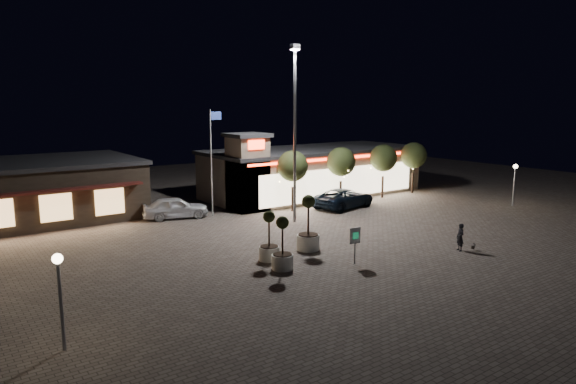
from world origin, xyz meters
TOP-DOWN VIEW (x-y plane):
  - ground at (0.00, 0.00)m, footprint 90.00×90.00m
  - retail_building at (9.51, 15.82)m, footprint 20.40×8.40m
  - restaurant_building at (-14.00, 19.97)m, footprint 16.40×11.00m
  - floodlight_pole at (2.00, 8.00)m, footprint 0.60×0.40m
  - flagpole at (-1.90, 13.00)m, footprint 0.95×0.10m
  - lamp_post_east at (20.00, 2.00)m, footprint 0.36×0.36m
  - lamp_post_south at (-16.00, -3.00)m, footprint 0.36×0.36m
  - string_tree_a at (4.00, 11.00)m, footprint 2.42×2.42m
  - string_tree_b at (9.00, 11.00)m, footprint 2.42×2.42m
  - string_tree_c at (14.00, 11.00)m, footprint 2.42×2.42m
  - string_tree_d at (18.00, 11.00)m, footprint 2.42×2.42m
  - pickup_truck at (8.18, 9.64)m, footprint 6.09×3.64m
  - white_sedan at (-4.54, 14.00)m, footprint 5.08×3.12m
  - pedestrian at (5.43, -3.48)m, footprint 0.58×0.69m
  - dog at (6.18, -3.89)m, footprint 0.48×0.32m
  - planter_left at (-4.53, 1.45)m, footprint 1.12×1.12m
  - planter_mid at (-4.80, -0.20)m, footprint 1.13×1.13m
  - planter_right at (-1.59, 1.78)m, footprint 1.32×1.32m
  - valet_sign at (-1.22, -1.78)m, footprint 0.66×0.14m

SIDE VIEW (x-z plane):
  - ground at x=0.00m, z-range 0.00..0.00m
  - dog at x=6.18m, z-range 0.13..0.39m
  - pickup_truck at x=8.18m, z-range 0.00..1.58m
  - pedestrian at x=5.43m, z-range 0.00..1.60m
  - white_sedan at x=-4.54m, z-range 0.00..1.62m
  - planter_left at x=-4.53m, z-range -0.53..2.23m
  - planter_mid at x=-4.80m, z-range -0.53..2.25m
  - planter_right at x=-1.59m, z-range -0.62..2.63m
  - valet_sign at x=-1.22m, z-range 0.40..2.38m
  - restaurant_building at x=-14.00m, z-range 0.01..4.31m
  - retail_building at x=9.51m, z-range -0.84..5.26m
  - lamp_post_east at x=20.00m, z-range 0.72..4.20m
  - lamp_post_south at x=-16.00m, z-range 0.72..4.20m
  - string_tree_a at x=4.00m, z-range 1.17..5.95m
  - string_tree_b at x=9.00m, z-range 1.17..5.95m
  - string_tree_c at x=14.00m, z-range 1.17..5.95m
  - string_tree_d at x=18.00m, z-range 1.17..5.95m
  - flagpole at x=-1.90m, z-range 0.74..8.74m
  - floodlight_pole at x=2.00m, z-range 0.83..13.21m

